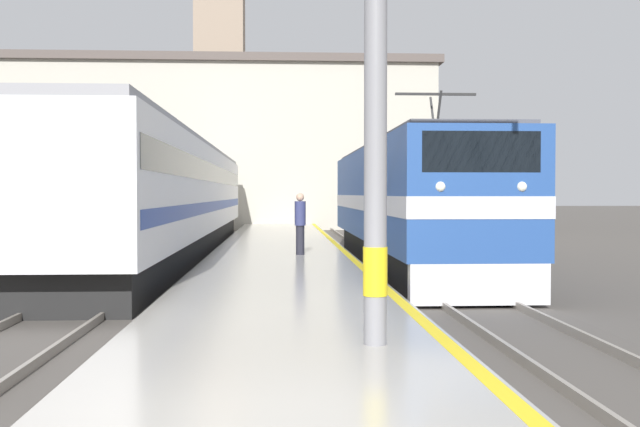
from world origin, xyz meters
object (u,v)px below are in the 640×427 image
person_on_platform (300,222)px  passenger_train (176,195)px  clock_tower (220,52)px  locomotive_train (406,204)px  catenary_mast (384,46)px

person_on_platform → passenger_train: bearing=128.6°
passenger_train → clock_tower: clock_tower is taller
locomotive_train → person_on_platform: size_ratio=9.21×
locomotive_train → person_on_platform: locomotive_train is taller
person_on_platform → clock_tower: size_ratio=0.07×
person_on_platform → clock_tower: 41.75m
catenary_mast → person_on_platform: size_ratio=3.94×
locomotive_train → catenary_mast: catenary_mast is taller
clock_tower → locomotive_train: bearing=-77.5°
catenary_mast → clock_tower: 54.27m
locomotive_train → person_on_platform: 3.31m
passenger_train → catenary_mast: (5.13, -19.18, 1.86)m
passenger_train → catenary_mast: catenary_mast is taller
passenger_train → person_on_platform: (4.48, -5.61, -0.80)m
locomotive_train → person_on_platform: (-3.26, -0.07, -0.54)m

